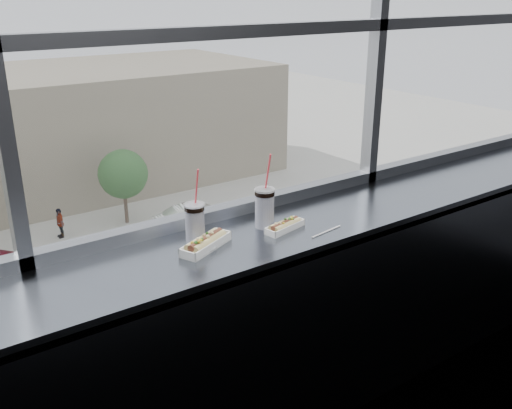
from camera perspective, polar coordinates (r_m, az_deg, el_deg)
wall_back_lower at (r=3.16m, az=-2.62°, el=-10.40°), size 6.00×0.00×6.00m
counter at (r=2.71m, az=0.36°, el=-3.46°), size 6.00×0.55×0.06m
counter_fascia at (r=2.80m, az=3.48°, el=-14.99°), size 6.00×0.04×1.04m
hotdog_tray_left at (r=2.55m, az=-5.04°, el=-3.81°), size 0.29×0.20×0.07m
hotdog_tray_right at (r=2.73m, az=2.90°, el=-2.12°), size 0.23×0.12×0.05m
soda_cup_left at (r=2.59m, az=-6.14°, el=-1.64°), size 0.10×0.10×0.35m
soda_cup_right at (r=2.74m, az=0.87°, el=-0.13°), size 0.10×0.10×0.37m
loose_straw at (r=2.73m, az=7.04°, el=-2.70°), size 0.20×0.04×0.01m
wrapper at (r=2.53m, az=-5.06°, el=-4.34°), size 0.10×0.07×0.03m
car_near_d at (r=23.93m, az=-6.71°, el=-9.81°), size 2.68×6.08×2.00m
car_far_b at (r=29.17m, az=-24.23°, el=-5.48°), size 3.59×7.02×2.24m
car_far_c at (r=32.41m, az=-5.64°, el=-1.02°), size 3.52×7.07×2.27m
pedestrian_c at (r=33.68m, az=-19.05°, el=-1.47°), size 0.69×0.92×2.07m
tree_right at (r=34.08m, az=-13.15°, el=2.97°), size 2.90×2.90×4.53m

